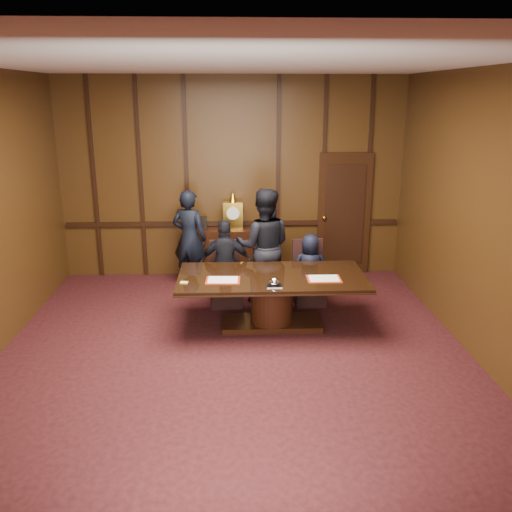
{
  "coord_description": "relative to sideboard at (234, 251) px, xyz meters",
  "views": [
    {
      "loc": [
        0.0,
        -6.01,
        3.19
      ],
      "look_at": [
        0.31,
        1.08,
        1.05
      ],
      "focal_mm": 38.0,
      "sensor_mm": 36.0,
      "label": 1
    }
  ],
  "objects": [
    {
      "name": "room",
      "position": [
        0.07,
        -3.12,
        1.24
      ],
      "size": [
        7.0,
        7.04,
        3.5
      ],
      "color": "black",
      "rests_on": "ground"
    },
    {
      "name": "sideboard",
      "position": [
        0.0,
        0.0,
        0.0
      ],
      "size": [
        1.6,
        0.45,
        1.54
      ],
      "color": "black",
      "rests_on": "ground"
    },
    {
      "name": "conference_table",
      "position": [
        0.53,
        -2.16,
        0.02
      ],
      "size": [
        2.62,
        1.32,
        0.76
      ],
      "color": "black",
      "rests_on": "ground"
    },
    {
      "name": "folder_left",
      "position": [
        -0.15,
        -2.36,
        0.28
      ],
      "size": [
        0.47,
        0.35,
        0.02
      ],
      "rotation": [
        0.0,
        0.0,
        -0.04
      ],
      "color": "#A0270E",
      "rests_on": "conference_table"
    },
    {
      "name": "folder_right",
      "position": [
        1.22,
        -2.36,
        0.28
      ],
      "size": [
        0.46,
        0.33,
        0.02
      ],
      "rotation": [
        0.0,
        0.0,
        -0.01
      ],
      "color": "#A0270E",
      "rests_on": "conference_table"
    },
    {
      "name": "inkstand",
      "position": [
        0.53,
        -2.61,
        0.33
      ],
      "size": [
        0.2,
        0.14,
        0.12
      ],
      "color": "white",
      "rests_on": "conference_table"
    },
    {
      "name": "notepad",
      "position": [
        -0.66,
        -2.42,
        0.28
      ],
      "size": [
        0.11,
        0.08,
        0.01
      ],
      "primitive_type": "cube",
      "rotation": [
        0.0,
        0.0,
        -0.14
      ],
      "color": "#FDE07B",
      "rests_on": "conference_table"
    },
    {
      "name": "chair_left",
      "position": [
        -0.12,
        -1.28,
        -0.19
      ],
      "size": [
        0.52,
        0.52,
        0.99
      ],
      "rotation": [
        0.0,
        0.0,
        0.08
      ],
      "color": "black",
      "rests_on": "ground"
    },
    {
      "name": "chair_right",
      "position": [
        1.18,
        -1.28,
        -0.19
      ],
      "size": [
        0.51,
        0.51,
        0.99
      ],
      "rotation": [
        0.0,
        0.0,
        0.07
      ],
      "color": "black",
      "rests_on": "ground"
    },
    {
      "name": "signatory_left",
      "position": [
        -0.12,
        -1.36,
        0.2
      ],
      "size": [
        0.8,
        0.34,
        1.37
      ],
      "primitive_type": "imported",
      "rotation": [
        0.0,
        0.0,
        3.15
      ],
      "color": "black",
      "rests_on": "ground"
    },
    {
      "name": "signatory_right",
      "position": [
        1.18,
        -1.36,
        0.09
      ],
      "size": [
        0.58,
        0.39,
        1.14
      ],
      "primitive_type": "imported",
      "rotation": [
        0.0,
        0.0,
        3.08
      ],
      "color": "black",
      "rests_on": "ground"
    },
    {
      "name": "witness_left",
      "position": [
        -0.75,
        -0.34,
        0.34
      ],
      "size": [
        0.71,
        0.59,
        1.66
      ],
      "primitive_type": "imported",
      "rotation": [
        0.0,
        0.0,
        2.77
      ],
      "color": "black",
      "rests_on": "ground"
    },
    {
      "name": "witness_right",
      "position": [
        0.47,
        -1.19,
        0.42
      ],
      "size": [
        0.94,
        0.76,
        1.82
      ],
      "primitive_type": "imported",
      "rotation": [
        0.0,
        0.0,
        3.06
      ],
      "color": "black",
      "rests_on": "ground"
    }
  ]
}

